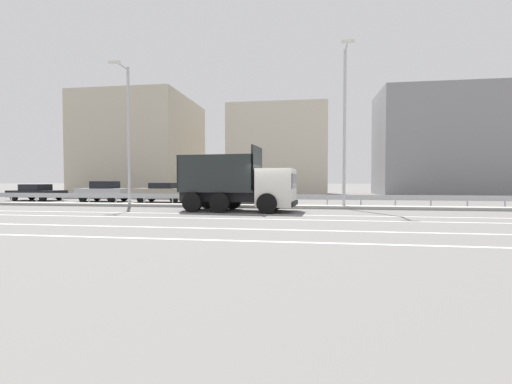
{
  "coord_description": "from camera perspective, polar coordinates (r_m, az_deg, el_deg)",
  "views": [
    {
      "loc": [
        1.75,
        -17.88,
        1.69
      ],
      "look_at": [
        -1.13,
        1.73,
        1.01
      ],
      "focal_mm": 24.0,
      "sensor_mm": 36.0,
      "label": 1
    }
  ],
  "objects": [
    {
      "name": "street_lamp_1",
      "position": [
        24.01,
        -20.61,
        9.66
      ],
      "size": [
        0.71,
        1.88,
        9.02
      ],
      "color": "#ADADB2",
      "rests_on": "ground_plane"
    },
    {
      "name": "background_building_1",
      "position": [
        42.5,
        3.76,
        6.77
      ],
      "size": [
        11.45,
        8.42,
        10.51
      ],
      "primitive_type": "cube",
      "color": "beige",
      "rests_on": "ground_plane"
    },
    {
      "name": "lane_strip_1",
      "position": [
        15.21,
        -5.98,
        -4.41
      ],
      "size": [
        68.45,
        0.16,
        0.01
      ],
      "primitive_type": "cube",
      "color": "silver",
      "rests_on": "ground_plane"
    },
    {
      "name": "parked_car_2",
      "position": [
        29.78,
        -23.99,
        0.08
      ],
      "size": [
        3.99,
        2.04,
        1.61
      ],
      "rotation": [
        0.0,
        0.0,
        1.54
      ],
      "color": "#A3A3A8",
      "rests_on": "ground_plane"
    },
    {
      "name": "ground_plane",
      "position": [
        18.05,
        2.76,
        -3.4
      ],
      "size": [
        320.0,
        320.0,
        0.0
      ],
      "primitive_type": "plane",
      "color": "#605E5B"
    },
    {
      "name": "median_road_sign",
      "position": [
        22.14,
        -11.45,
        0.53
      ],
      "size": [
        0.69,
        0.16,
        2.21
      ],
      "color": "white",
      "rests_on": "ground_plane"
    },
    {
      "name": "lane_strip_0",
      "position": [
        17.09,
        -4.36,
        -3.7
      ],
      "size": [
        68.45,
        0.16,
        0.01
      ],
      "primitive_type": "cube",
      "color": "silver",
      "rests_on": "ground_plane"
    },
    {
      "name": "street_lamp_2",
      "position": [
        20.93,
        14.57,
        11.29
      ],
      "size": [
        0.71,
        1.99,
        9.28
      ],
      "color": "#ADADB2",
      "rests_on": "ground_plane"
    },
    {
      "name": "parked_car_1",
      "position": [
        33.81,
        -32.72,
        -0.04
      ],
      "size": [
        4.34,
        2.06,
        1.36
      ],
      "rotation": [
        0.0,
        0.0,
        -1.59
      ],
      "color": "black",
      "rests_on": "ground_plane"
    },
    {
      "name": "dump_truck",
      "position": [
        18.59,
        -0.98,
        0.56
      ],
      "size": [
        6.46,
        3.06,
        3.51
      ],
      "rotation": [
        0.0,
        0.0,
        -1.65
      ],
      "color": "silver",
      "rests_on": "ground_plane"
    },
    {
      "name": "background_building_0",
      "position": [
        44.53,
        -18.24,
        7.08
      ],
      "size": [
        11.81,
        12.84,
        11.47
      ],
      "primitive_type": "cube",
      "color": "#B7AD99",
      "rests_on": "ground_plane"
    },
    {
      "name": "background_building_2",
      "position": [
        45.93,
        29.33,
        7.2
      ],
      "size": [
        15.64,
        8.14,
        12.17
      ],
      "primitive_type": "cube",
      "color": "gray",
      "rests_on": "ground_plane"
    },
    {
      "name": "lane_strip_2",
      "position": [
        12.29,
        -9.54,
        -5.94
      ],
      "size": [
        68.45,
        0.16,
        0.01
      ],
      "primitive_type": "cube",
      "color": "silver",
      "rests_on": "ground_plane"
    },
    {
      "name": "median_guardrail",
      "position": [
        22.12,
        3.8,
        -0.94
      ],
      "size": [
        68.45,
        0.09,
        0.78
      ],
      "color": "#9EA0A5",
      "rests_on": "ground_plane"
    },
    {
      "name": "parked_car_4",
      "position": [
        25.12,
        -1.8,
        -0.21
      ],
      "size": [
        4.77,
        2.14,
        1.46
      ],
      "rotation": [
        0.0,
        0.0,
        1.48
      ],
      "color": "gray",
      "rests_on": "ground_plane"
    },
    {
      "name": "lane_strip_3",
      "position": [
        10.16,
        -13.54,
        -7.63
      ],
      "size": [
        68.45,
        0.16,
        0.01
      ],
      "primitive_type": "cube",
      "color": "silver",
      "rests_on": "ground_plane"
    },
    {
      "name": "parked_car_3",
      "position": [
        27.19,
        -15.31,
        -0.05
      ],
      "size": [
        4.26,
        1.97,
        1.49
      ],
      "rotation": [
        0.0,
        0.0,
        1.55
      ],
      "color": "gray",
      "rests_on": "ground_plane"
    },
    {
      "name": "median_island",
      "position": [
        20.96,
        3.54,
        -2.41
      ],
      "size": [
        37.65,
        1.1,
        0.18
      ],
      "primitive_type": "cube",
      "color": "gray",
      "rests_on": "ground_plane"
    }
  ]
}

